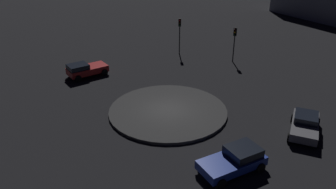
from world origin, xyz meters
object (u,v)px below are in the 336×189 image
(car_blue, at_px, (235,160))
(traffic_light_northeast_near, at_px, (180,29))
(traffic_light_northeast, at_px, (235,38))
(car_grey, at_px, (305,124))
(car_red, at_px, (85,69))

(car_blue, distance_m, traffic_light_northeast_near, 21.68)
(traffic_light_northeast, bearing_deg, car_grey, 41.91)
(car_grey, relative_size, traffic_light_northeast_near, 0.99)
(car_blue, bearing_deg, car_red, -79.03)
(car_grey, xyz_separation_m, car_blue, (-6.82, -1.92, 0.03))
(traffic_light_northeast, distance_m, traffic_light_northeast_near, 6.42)
(car_blue, xyz_separation_m, traffic_light_northeast_near, (4.82, 21.02, 2.24))
(car_red, bearing_deg, car_blue, -85.49)
(traffic_light_northeast_near, bearing_deg, car_grey, 31.37)
(traffic_light_northeast, relative_size, traffic_light_northeast_near, 0.92)
(traffic_light_northeast_near, bearing_deg, car_red, -49.05)
(car_grey, distance_m, car_blue, 7.08)
(car_red, relative_size, traffic_light_northeast, 1.09)
(car_grey, height_order, traffic_light_northeast_near, traffic_light_northeast_near)
(traffic_light_northeast, bearing_deg, car_red, -43.02)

